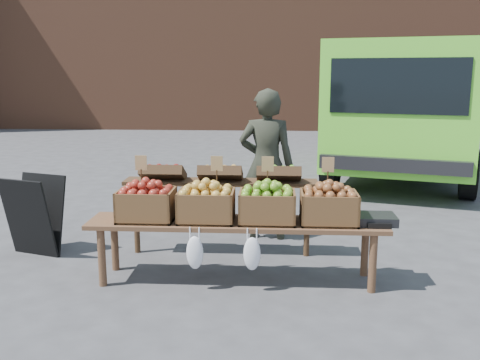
# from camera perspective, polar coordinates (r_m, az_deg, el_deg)

# --- Properties ---
(ground) EXTENTS (80.00, 80.00, 0.00)m
(ground) POSITION_cam_1_polar(r_m,az_deg,el_deg) (4.93, 3.61, -11.23)
(ground) COLOR #424244
(delivery_van) EXTENTS (3.84, 5.76, 2.37)m
(delivery_van) POSITION_cam_1_polar(r_m,az_deg,el_deg) (10.32, 17.29, 6.97)
(delivery_van) COLOR #68DF32
(delivery_van) RESTS_ON ground
(vendor) EXTENTS (0.65, 0.45, 1.72)m
(vendor) POSITION_cam_1_polar(r_m,az_deg,el_deg) (6.10, 2.83, 1.65)
(vendor) COLOR #282B20
(vendor) RESTS_ON ground
(chalkboard_sign) EXTENTS (0.63, 0.47, 0.85)m
(chalkboard_sign) POSITION_cam_1_polar(r_m,az_deg,el_deg) (6.01, -21.07, -3.53)
(chalkboard_sign) COLOR black
(chalkboard_sign) RESTS_ON ground
(back_table) EXTENTS (2.10, 0.44, 1.04)m
(back_table) POSITION_cam_1_polar(r_m,az_deg,el_deg) (5.59, -2.06, -2.84)
(back_table) COLOR #402B19
(back_table) RESTS_ON ground
(display_bench) EXTENTS (2.70, 0.56, 0.57)m
(display_bench) POSITION_cam_1_polar(r_m,az_deg,el_deg) (4.95, -0.35, -7.58)
(display_bench) COLOR brown
(display_bench) RESTS_ON ground
(crate_golden_apples) EXTENTS (0.50, 0.40, 0.28)m
(crate_golden_apples) POSITION_cam_1_polar(r_m,az_deg,el_deg) (4.95, -9.94, -2.62)
(crate_golden_apples) COLOR maroon
(crate_golden_apples) RESTS_ON display_bench
(crate_russet_pears) EXTENTS (0.50, 0.40, 0.28)m
(crate_russet_pears) POSITION_cam_1_polar(r_m,az_deg,el_deg) (4.86, -3.60, -2.75)
(crate_russet_pears) COLOR gold
(crate_russet_pears) RESTS_ON display_bench
(crate_red_apples) EXTENTS (0.50, 0.40, 0.28)m
(crate_red_apples) POSITION_cam_1_polar(r_m,az_deg,el_deg) (4.82, 2.91, -2.85)
(crate_red_apples) COLOR #4B8116
(crate_red_apples) RESTS_ON display_bench
(crate_green_apples) EXTENTS (0.50, 0.40, 0.28)m
(crate_green_apples) POSITION_cam_1_polar(r_m,az_deg,el_deg) (4.85, 9.43, -2.91)
(crate_green_apples) COLOR brown
(crate_green_apples) RESTS_ON display_bench
(weighing_scale) EXTENTS (0.34, 0.30, 0.08)m
(weighing_scale) POSITION_cam_1_polar(r_m,az_deg,el_deg) (4.93, 14.32, -4.06)
(weighing_scale) COLOR black
(weighing_scale) RESTS_ON display_bench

